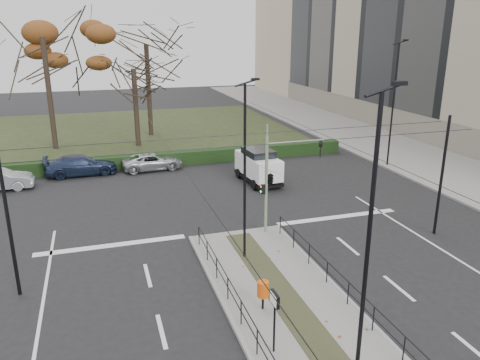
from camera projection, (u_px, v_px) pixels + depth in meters
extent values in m
plane|color=black|center=(270.00, 282.00, 19.02)|extent=(140.00, 140.00, 0.00)
cube|color=slate|center=(295.00, 314.00, 16.73)|extent=(4.40, 15.00, 0.14)
cube|color=slate|center=(365.00, 138.00, 44.12)|extent=(8.00, 90.00, 0.14)
cube|color=black|center=(99.00, 133.00, 46.42)|extent=(38.00, 26.00, 0.10)
cube|color=black|center=(103.00, 164.00, 34.09)|extent=(38.00, 1.00, 1.00)
cube|color=#C4B18E|center=(451.00, 39.00, 46.07)|extent=(12.00, 52.00, 18.00)
cube|color=black|center=(399.00, 29.00, 44.08)|extent=(0.10, 50.96, 14.76)
cylinder|color=black|center=(199.00, 235.00, 21.90)|extent=(0.04, 0.04, 0.90)
cylinder|color=black|center=(280.00, 225.00, 23.07)|extent=(0.04, 0.04, 0.90)
cylinder|color=black|center=(241.00, 301.00, 15.76)|extent=(0.04, 13.20, 0.04)
cylinder|color=black|center=(349.00, 282.00, 16.93)|extent=(0.04, 13.20, 0.04)
cylinder|color=black|center=(8.00, 223.00, 17.21)|extent=(0.14, 0.14, 6.00)
cylinder|color=black|center=(442.00, 177.00, 22.66)|extent=(0.14, 0.14, 6.00)
cylinder|color=black|center=(264.00, 144.00, 18.27)|extent=(20.00, 0.02, 0.02)
cylinder|color=black|center=(248.00, 134.00, 20.09)|extent=(20.00, 0.02, 0.02)
cylinder|color=black|center=(191.00, 180.00, 14.60)|extent=(0.02, 34.00, 0.02)
cylinder|color=black|center=(385.00, 162.00, 16.59)|extent=(0.02, 34.00, 0.02)
cylinder|color=gray|center=(266.00, 185.00, 22.75)|extent=(0.15, 0.15, 4.87)
cylinder|color=gray|center=(296.00, 142.00, 22.55)|extent=(2.99, 0.09, 0.09)
imported|color=black|center=(320.00, 149.00, 23.07)|extent=(0.18, 0.20, 0.84)
imported|color=black|center=(270.00, 177.00, 22.70)|extent=(0.89, 1.90, 0.75)
cube|color=black|center=(263.00, 189.00, 22.76)|extent=(0.21, 0.15, 0.47)
sphere|color=#FF0C0C|center=(261.00, 187.00, 22.69)|extent=(0.10, 0.10, 0.10)
sphere|color=#0CE533|center=(261.00, 192.00, 22.77)|extent=(0.10, 0.10, 0.10)
cylinder|color=black|center=(263.00, 302.00, 16.85)|extent=(0.09, 0.09, 0.53)
cylinder|color=#CB4E0B|center=(263.00, 289.00, 16.69)|extent=(0.43, 0.43, 0.59)
cylinder|color=black|center=(274.00, 324.00, 14.38)|extent=(0.07, 0.07, 1.97)
cube|color=black|center=(275.00, 299.00, 14.11)|extent=(0.10, 0.54, 0.41)
cube|color=beige|center=(273.00, 299.00, 14.09)|extent=(0.02, 0.47, 0.34)
cylinder|color=black|center=(368.00, 249.00, 12.28)|extent=(0.12, 0.12, 8.25)
cube|color=black|center=(400.00, 83.00, 11.11)|extent=(0.36, 0.14, 0.10)
cylinder|color=black|center=(245.00, 175.00, 19.67)|extent=(0.11, 0.11, 7.62)
cube|color=black|center=(255.00, 79.00, 18.60)|extent=(0.33, 0.13, 0.10)
cylinder|color=black|center=(393.00, 106.00, 33.88)|extent=(0.13, 0.13, 8.83)
cube|color=black|center=(405.00, 40.00, 32.63)|extent=(0.39, 0.15, 0.11)
imported|color=#1D2844|center=(81.00, 165.00, 32.99)|extent=(4.98, 2.15, 1.43)
imported|color=#ABAEB3|center=(152.00, 161.00, 34.31)|extent=(4.47, 2.27, 1.21)
cube|color=white|center=(258.00, 165.00, 31.23)|extent=(2.08, 4.28, 1.34)
cube|color=black|center=(258.00, 154.00, 30.99)|extent=(1.79, 2.41, 0.63)
cube|color=black|center=(258.00, 178.00, 31.50)|extent=(2.12, 4.37, 0.18)
cylinder|color=black|center=(279.00, 182.00, 30.59)|extent=(0.27, 0.68, 0.66)
cylinder|color=black|center=(254.00, 185.00, 29.97)|extent=(0.27, 0.68, 0.66)
cylinder|color=black|center=(261.00, 171.00, 33.01)|extent=(0.27, 0.68, 0.66)
cylinder|color=black|center=(239.00, 173.00, 32.39)|extent=(0.27, 0.68, 0.66)
cylinder|color=black|center=(49.00, 95.00, 38.90)|extent=(0.44, 0.44, 9.20)
ellipsoid|color=#592D14|center=(42.00, 37.00, 37.51)|extent=(10.75, 10.75, 5.79)
cylinder|color=black|center=(149.00, 91.00, 44.32)|extent=(0.44, 0.44, 8.50)
cylinder|color=black|center=(136.00, 108.00, 40.37)|extent=(0.44, 0.44, 6.60)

